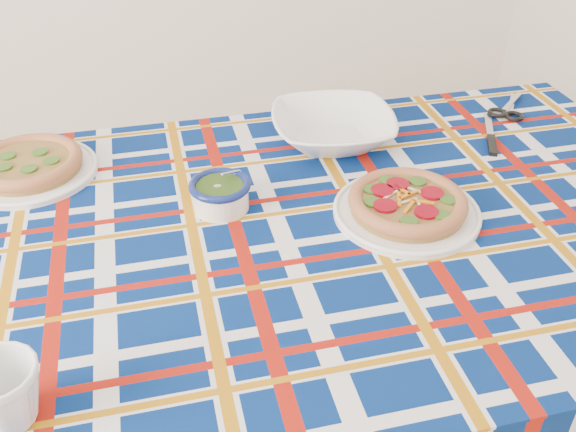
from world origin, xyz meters
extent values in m
cube|color=brown|center=(0.58, 0.26, 0.75)|extent=(1.66, 1.06, 0.04)
cylinder|color=brown|center=(-0.19, 0.71, 0.37)|extent=(0.06, 0.06, 0.73)
cylinder|color=brown|center=(1.34, 0.73, 0.37)|extent=(0.06, 0.06, 0.73)
imported|color=white|center=(0.70, 0.59, 0.82)|extent=(0.32, 0.32, 0.07)
imported|color=white|center=(0.04, -0.10, 0.83)|extent=(0.11, 0.11, 0.10)
camera|label=1|loc=(0.29, -0.75, 1.53)|focal=40.00mm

